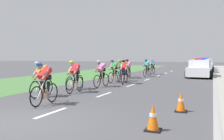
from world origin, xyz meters
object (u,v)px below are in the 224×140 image
Objects in this scene: cyclist_eleventh at (147,68)px; police_car_nearest at (200,69)px; cyclist_seventh at (121,70)px; cyclist_lead at (44,83)px; cyclist_second at (41,79)px; police_car_second at (202,67)px; police_car_furthest at (205,64)px; traffic_cone_near at (181,102)px; cyclist_fifth at (101,73)px; cyclist_ninth at (128,69)px; cyclist_fourth at (75,75)px; cyclist_twelfth at (152,66)px; police_car_third at (204,65)px; cyclist_third at (75,76)px; cyclist_eighth at (124,72)px; cyclist_tenth at (127,68)px; cyclist_sixth at (114,71)px; traffic_cone_mid at (153,118)px.

cyclist_eleventh is 4.41m from police_car_nearest.
cyclist_eleventh is (0.73, 4.46, 0.00)m from cyclist_seventh.
police_car_nearest reaches higher than cyclist_lead.
police_car_second is (5.83, 18.83, -0.11)m from cyclist_second.
police_car_furthest is 30.85m from traffic_cone_near.
police_car_nearest is (4.91, 9.19, -0.11)m from cyclist_fifth.
cyclist_ninth is at bearing -104.73° from police_car_furthest.
cyclist_fifth is 3.50m from cyclist_seventh.
cyclist_fourth reaches higher than traffic_cone_near.
police_car_furthest is at bearing 89.98° from police_car_second.
cyclist_twelfth is 0.38× the size of police_car_third.
cyclist_eleventh is 18.44m from police_car_furthest.
police_car_third is at bearing 90.25° from traffic_cone_near.
cyclist_third and cyclist_eighth have the same top height.
cyclist_eighth is at bearing -89.63° from cyclist_eleventh.
traffic_cone_near is (0.11, -14.14, -0.37)m from police_car_nearest.
cyclist_tenth is at bearing 116.02° from traffic_cone_near.
police_car_second is 7.11× the size of traffic_cone_near.
cyclist_fifth is at bearing 60.34° from cyclist_fourth.
police_car_furthest is at bearing 78.10° from cyclist_fourth.
police_car_nearest is at bearing 72.69° from cyclist_lead.
police_car_nearest is 0.99× the size of police_car_third.
cyclist_eighth is (0.97, 4.51, 0.00)m from cyclist_third.
cyclist_third and cyclist_seventh have the same top height.
cyclist_sixth is 0.38× the size of police_car_furthest.
cyclist_third is 10.52m from cyclist_eleventh.
cyclist_fifth is 2.10m from cyclist_eighth.
cyclist_third is 1.18m from cyclist_fourth.
police_car_second reaches higher than traffic_cone_mid.
cyclist_twelfth is at bearing 105.94° from traffic_cone_near.
cyclist_sixth is 0.39× the size of police_car_nearest.
cyclist_third is 0.38× the size of police_car_second.
police_car_second reaches higher than cyclist_seventh.
cyclist_eighth is at bearing 77.88° from cyclist_third.
police_car_nearest is at bearing 61.87° from cyclist_fifth.
cyclist_twelfth is at bearing 84.18° from cyclist_fourth.
cyclist_third is at bearing -113.79° from police_car_nearest.
police_car_furthest is (5.17, 28.43, -0.11)m from cyclist_third.
traffic_cone_near is at bearing -89.75° from police_car_third.
cyclist_tenth is at bearing -106.63° from police_car_furthest.
cyclist_fourth is at bearing 121.20° from cyclist_third.
police_car_furthest is (4.24, 17.95, -0.11)m from cyclist_eleventh.
traffic_cone_mid is (5.42, -14.14, -0.48)m from cyclist_tenth.
cyclist_twelfth is at bearing 84.99° from cyclist_second.
cyclist_eighth is at bearing -88.19° from cyclist_twelfth.
cyclist_fourth is at bearing 133.95° from traffic_cone_mid.
cyclist_seventh and cyclist_ninth have the same top height.
traffic_cone_mid is at bearing -66.34° from cyclist_seventh.
cyclist_sixth is at bearing -99.27° from cyclist_eleventh.
cyclist_third is 4.61m from cyclist_eighth.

